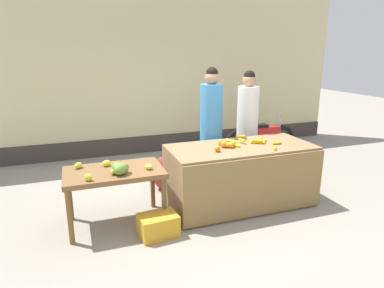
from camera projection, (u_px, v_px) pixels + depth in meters
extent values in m
plane|color=gray|center=(209.00, 208.00, 4.64)|extent=(24.00, 24.00, 0.00)
cube|color=beige|center=(154.00, 67.00, 6.91)|extent=(8.46, 0.20, 3.57)
cube|color=#3F3833|center=(157.00, 143.00, 7.24)|extent=(8.46, 0.04, 0.36)
cube|color=olive|center=(240.00, 175.00, 4.68)|extent=(2.00, 0.89, 0.85)
cube|color=olive|center=(257.00, 187.00, 4.26)|extent=(2.00, 0.03, 0.79)
cube|color=brown|center=(114.00, 172.00, 4.05)|extent=(1.18, 0.70, 0.06)
cylinder|color=brown|center=(70.00, 217.00, 3.69)|extent=(0.06, 0.06, 0.65)
cylinder|color=brown|center=(164.00, 203.00, 4.04)|extent=(0.06, 0.06, 0.65)
cylinder|color=brown|center=(70.00, 196.00, 4.24)|extent=(0.06, 0.06, 0.65)
cylinder|color=brown|center=(153.00, 185.00, 4.59)|extent=(0.06, 0.06, 0.65)
cylinder|color=gold|center=(259.00, 140.00, 4.82)|extent=(0.15, 0.08, 0.04)
cylinder|color=gold|center=(277.00, 143.00, 4.63)|extent=(0.15, 0.05, 0.04)
cylinder|color=gold|center=(255.00, 142.00, 4.70)|extent=(0.14, 0.07, 0.04)
cylinder|color=yellow|center=(235.00, 145.00, 4.53)|extent=(0.09, 0.15, 0.04)
cylinder|color=gold|center=(262.00, 141.00, 4.75)|extent=(0.14, 0.04, 0.04)
cylinder|color=gold|center=(255.00, 142.00, 4.67)|extent=(0.13, 0.09, 0.04)
cylinder|color=gold|center=(261.00, 142.00, 4.70)|extent=(0.10, 0.12, 0.04)
cylinder|color=yellow|center=(275.00, 148.00, 4.40)|extent=(0.10, 0.14, 0.04)
cylinder|color=gold|center=(231.00, 140.00, 4.77)|extent=(0.11, 0.14, 0.04)
cylinder|color=gold|center=(259.00, 139.00, 4.86)|extent=(0.15, 0.10, 0.04)
cylinder|color=gold|center=(241.00, 136.00, 4.88)|extent=(0.14, 0.06, 0.04)
cylinder|color=gold|center=(242.00, 140.00, 4.67)|extent=(0.06, 0.13, 0.04)
cylinder|color=gold|center=(230.00, 141.00, 4.62)|extent=(0.11, 0.12, 0.04)
cylinder|color=yellow|center=(257.00, 141.00, 4.65)|extent=(0.15, 0.11, 0.04)
cylinder|color=yellow|center=(232.00, 143.00, 4.51)|extent=(0.13, 0.08, 0.04)
sphere|color=orange|center=(228.00, 145.00, 4.46)|extent=(0.07, 0.07, 0.07)
sphere|color=orange|center=(232.00, 145.00, 4.46)|extent=(0.08, 0.08, 0.08)
sphere|color=orange|center=(217.00, 149.00, 4.29)|extent=(0.08, 0.08, 0.08)
sphere|color=orange|center=(221.00, 142.00, 4.59)|extent=(0.08, 0.08, 0.08)
sphere|color=orange|center=(224.00, 144.00, 4.47)|extent=(0.09, 0.09, 0.09)
ellipsoid|color=yellow|center=(106.00, 163.00, 4.16)|extent=(0.13, 0.11, 0.08)
ellipsoid|color=yellow|center=(78.00, 165.00, 4.09)|extent=(0.13, 0.13, 0.08)
ellipsoid|color=#DDD947|center=(149.00, 167.00, 4.05)|extent=(0.12, 0.12, 0.07)
ellipsoid|color=#E8DA49|center=(114.00, 171.00, 3.89)|extent=(0.12, 0.13, 0.08)
ellipsoid|color=yellow|center=(88.00, 177.00, 3.69)|extent=(0.11, 0.10, 0.08)
ellipsoid|color=olive|center=(121.00, 169.00, 3.88)|extent=(0.26, 0.25, 0.14)
ellipsoid|color=olive|center=(118.00, 168.00, 3.91)|extent=(0.16, 0.23, 0.14)
cylinder|color=#33333D|center=(211.00, 165.00, 5.28)|extent=(0.29, 0.29, 0.73)
cylinder|color=#3F8CCC|center=(211.00, 114.00, 5.06)|extent=(0.34, 0.34, 0.90)
sphere|color=tan|center=(212.00, 78.00, 4.91)|extent=(0.21, 0.21, 0.21)
sphere|color=black|center=(212.00, 73.00, 4.89)|extent=(0.18, 0.18, 0.18)
cylinder|color=#33333D|center=(246.00, 160.00, 5.58)|extent=(0.29, 0.29, 0.70)
cylinder|color=white|center=(248.00, 113.00, 5.37)|extent=(0.34, 0.34, 0.86)
sphere|color=tan|center=(249.00, 80.00, 5.22)|extent=(0.21, 0.21, 0.21)
sphere|color=black|center=(249.00, 76.00, 5.21)|extent=(0.18, 0.18, 0.18)
torus|color=black|center=(281.00, 141.00, 6.87)|extent=(0.65, 0.09, 0.65)
torus|color=black|center=(239.00, 145.00, 6.56)|extent=(0.65, 0.09, 0.65)
cube|color=#A51919|center=(261.00, 134.00, 6.67)|extent=(0.80, 0.18, 0.28)
cube|color=black|center=(257.00, 127.00, 6.59)|extent=(0.44, 0.16, 0.08)
cylinder|color=gray|center=(280.00, 124.00, 6.76)|extent=(0.04, 0.04, 0.40)
cube|color=gold|center=(158.00, 225.00, 3.92)|extent=(0.47, 0.36, 0.26)
ellipsoid|color=maroon|center=(163.00, 173.00, 5.20)|extent=(0.47, 0.46, 0.53)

